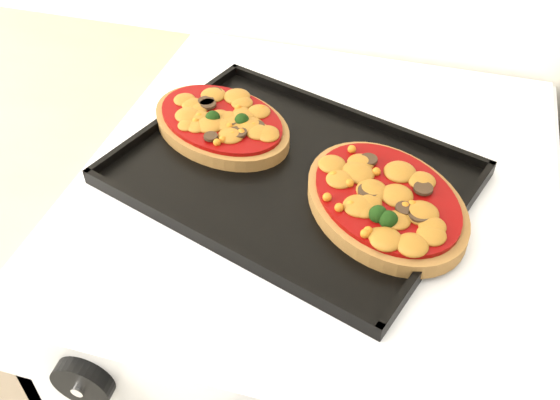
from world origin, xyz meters
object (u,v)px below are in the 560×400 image
(baking_tray, at_px, (291,172))
(pizza_right, at_px, (386,200))
(stove, at_px, (309,364))
(pizza_left, at_px, (221,122))

(baking_tray, relative_size, pizza_right, 1.86)
(stove, relative_size, baking_tray, 2.22)
(stove, bearing_deg, pizza_left, 169.02)
(stove, height_order, pizza_left, pizza_left)
(baking_tray, xyz_separation_m, pizza_right, (0.12, -0.03, 0.01))
(stove, distance_m, baking_tray, 0.47)
(baking_tray, bearing_deg, pizza_left, 170.74)
(stove, bearing_deg, baking_tray, -133.94)
(baking_tray, height_order, pizza_right, pizza_right)
(baking_tray, bearing_deg, pizza_right, 3.72)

